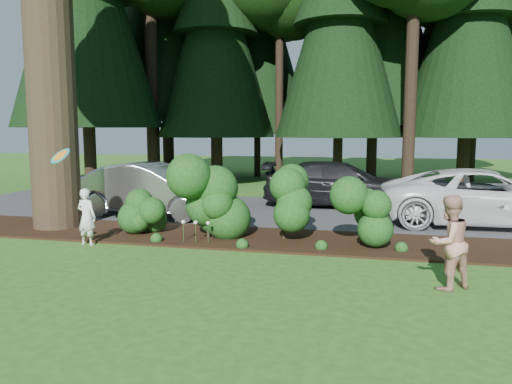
{
  "coord_description": "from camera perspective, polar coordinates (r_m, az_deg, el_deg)",
  "views": [
    {
      "loc": [
        3.65,
        -8.23,
        2.64
      ],
      "look_at": [
        1.19,
        2.14,
        1.3
      ],
      "focal_mm": 35.0,
      "sensor_mm": 36.0,
      "label": 1
    }
  ],
  "objects": [
    {
      "name": "shrub_row",
      "position": [
        11.87,
        -0.85,
        -1.71
      ],
      "size": [
        6.53,
        1.6,
        1.61
      ],
      "color": "#173C12",
      "rests_on": "ground"
    },
    {
      "name": "adult",
      "position": [
        8.85,
        21.16,
        -5.4
      ],
      "size": [
        0.97,
        0.94,
        1.58
      ],
      "primitive_type": "imported",
      "rotation": [
        0.0,
        0.0,
        3.79
      ],
      "color": "#AC3617",
      "rests_on": "ground"
    },
    {
      "name": "car_white_suv",
      "position": [
        14.96,
        24.73,
        -0.56
      ],
      "size": [
        5.61,
        2.71,
        1.54
      ],
      "primitive_type": "imported",
      "rotation": [
        0.0,
        0.0,
        1.6
      ],
      "color": "silver",
      "rests_on": "driveway"
    },
    {
      "name": "car_dark_suv",
      "position": [
        17.23,
        9.59,
        0.9
      ],
      "size": [
        5.44,
        2.67,
        1.52
      ],
      "primitive_type": "imported",
      "rotation": [
        0.0,
        0.0,
        1.67
      ],
      "color": "black",
      "rests_on": "driveway"
    },
    {
      "name": "mulch_bed",
      "position": [
        12.33,
        -4.2,
        -5.1
      ],
      "size": [
        16.0,
        2.5,
        0.05
      ],
      "primitive_type": "cube",
      "color": "black",
      "rests_on": "ground"
    },
    {
      "name": "frisbee",
      "position": [
        12.67,
        -21.46,
        3.85
      ],
      "size": [
        0.6,
        0.44,
        0.49
      ],
      "color": "teal",
      "rests_on": "ground"
    },
    {
      "name": "lily_cluster",
      "position": [
        11.54,
        -6.92,
        -3.6
      ],
      "size": [
        0.69,
        0.09,
        0.57
      ],
      "color": "#173C12",
      "rests_on": "ground"
    },
    {
      "name": "child",
      "position": [
        12.04,
        -18.8,
        -2.7
      ],
      "size": [
        0.52,
        0.38,
        1.31
      ],
      "primitive_type": "imported",
      "rotation": [
        0.0,
        0.0,
        2.99
      ],
      "color": "white",
      "rests_on": "ground"
    },
    {
      "name": "driveway",
      "position": [
        16.36,
        0.3,
        -2.07
      ],
      "size": [
        22.0,
        6.0,
        0.03
      ],
      "primitive_type": "cube",
      "color": "#38383A",
      "rests_on": "ground"
    },
    {
      "name": "ground",
      "position": [
        9.38,
        -10.27,
        -9.3
      ],
      "size": [
        80.0,
        80.0,
        0.0
      ],
      "primitive_type": "plane",
      "color": "#2A5B1A",
      "rests_on": "ground"
    },
    {
      "name": "car_silver_wagon",
      "position": [
        15.37,
        -11.65,
        0.25
      ],
      "size": [
        5.01,
        2.2,
        1.6
      ],
      "primitive_type": "imported",
      "rotation": [
        0.0,
        0.0,
        1.47
      ],
      "color": "#ACACB1",
      "rests_on": "driveway"
    }
  ]
}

